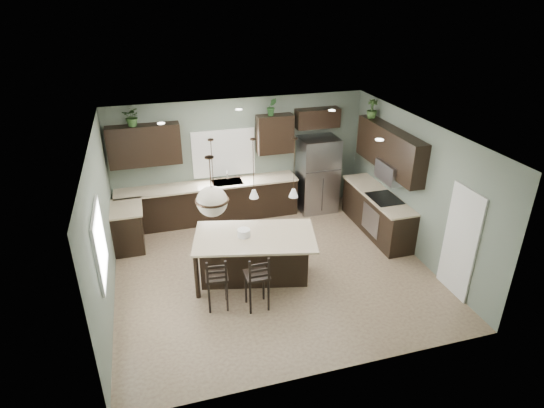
% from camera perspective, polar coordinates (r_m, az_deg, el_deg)
% --- Properties ---
extents(ground, '(6.00, 6.00, 0.00)m').
position_cam_1_polar(ground, '(9.10, 0.10, -8.24)').
color(ground, '#9E8466').
rests_on(ground, ground).
extents(pantry_door, '(0.04, 0.82, 2.04)m').
position_cam_1_polar(pantry_door, '(8.64, 22.54, -4.49)').
color(pantry_door, white).
rests_on(pantry_door, ground).
extents(window_back, '(1.35, 0.02, 1.00)m').
position_cam_1_polar(window_back, '(10.71, -6.09, 6.38)').
color(window_back, white).
rests_on(window_back, room_shell).
extents(window_left, '(0.02, 1.10, 1.00)m').
position_cam_1_polar(window_left, '(7.40, -20.90, -4.73)').
color(window_left, white).
rests_on(window_left, room_shell).
extents(left_return_cabs, '(0.60, 0.90, 0.90)m').
position_cam_1_polar(left_return_cabs, '(10.08, -17.63, -2.92)').
color(left_return_cabs, black).
rests_on(left_return_cabs, ground).
extents(left_return_countertop, '(0.66, 0.96, 0.04)m').
position_cam_1_polar(left_return_countertop, '(9.87, -17.88, -0.51)').
color(left_return_countertop, beige).
rests_on(left_return_countertop, left_return_cabs).
extents(back_lower_cabs, '(4.20, 0.60, 0.90)m').
position_cam_1_polar(back_lower_cabs, '(10.81, -7.88, 0.14)').
color(back_lower_cabs, black).
rests_on(back_lower_cabs, ground).
extents(back_countertop, '(4.20, 0.66, 0.04)m').
position_cam_1_polar(back_countertop, '(10.60, -8.02, 2.39)').
color(back_countertop, beige).
rests_on(back_countertop, back_lower_cabs).
extents(sink_inset, '(0.70, 0.45, 0.01)m').
position_cam_1_polar(sink_inset, '(10.65, -5.63, 2.74)').
color(sink_inset, gray).
rests_on(sink_inset, back_countertop).
extents(faucet, '(0.02, 0.02, 0.28)m').
position_cam_1_polar(faucet, '(10.57, -5.64, 3.40)').
color(faucet, silver).
rests_on(faucet, back_countertop).
extents(back_upper_left, '(1.55, 0.34, 0.90)m').
position_cam_1_polar(back_upper_left, '(10.30, -15.71, 7.10)').
color(back_upper_left, black).
rests_on(back_upper_left, room_shell).
extents(back_upper_right, '(0.85, 0.34, 0.90)m').
position_cam_1_polar(back_upper_right, '(10.70, 0.36, 8.77)').
color(back_upper_right, black).
rests_on(back_upper_right, room_shell).
extents(fridge_header, '(1.05, 0.34, 0.45)m').
position_cam_1_polar(fridge_header, '(10.95, 5.73, 10.68)').
color(fridge_header, black).
rests_on(fridge_header, room_shell).
extents(right_lower_cabs, '(0.60, 2.35, 0.90)m').
position_cam_1_polar(right_lower_cabs, '(10.51, 13.01, -1.11)').
color(right_lower_cabs, black).
rests_on(right_lower_cabs, ground).
extents(right_countertop, '(0.66, 2.35, 0.04)m').
position_cam_1_polar(right_countertop, '(10.30, 13.17, 1.21)').
color(right_countertop, beige).
rests_on(right_countertop, right_lower_cabs).
extents(cooktop, '(0.58, 0.75, 0.02)m').
position_cam_1_polar(cooktop, '(10.07, 13.92, 0.70)').
color(cooktop, black).
rests_on(cooktop, right_countertop).
extents(wall_oven_front, '(0.01, 0.72, 0.60)m').
position_cam_1_polar(wall_oven_front, '(10.16, 12.22, -2.01)').
color(wall_oven_front, gray).
rests_on(wall_oven_front, right_lower_cabs).
extents(right_upper_cabs, '(0.34, 2.35, 0.90)m').
position_cam_1_polar(right_upper_cabs, '(10.00, 14.53, 6.67)').
color(right_upper_cabs, black).
rests_on(right_upper_cabs, room_shell).
extents(microwave, '(0.40, 0.75, 0.40)m').
position_cam_1_polar(microwave, '(9.89, 14.80, 3.94)').
color(microwave, gray).
rests_on(microwave, right_upper_cabs).
extents(refrigerator, '(0.90, 0.74, 1.85)m').
position_cam_1_polar(refrigerator, '(11.12, 5.74, 3.70)').
color(refrigerator, gray).
rests_on(refrigerator, ground).
extents(kitchen_island, '(2.45, 1.74, 0.92)m').
position_cam_1_polar(kitchen_island, '(8.63, -2.13, -6.69)').
color(kitchen_island, black).
rests_on(kitchen_island, ground).
extents(serving_dish, '(0.24, 0.24, 0.14)m').
position_cam_1_polar(serving_dish, '(8.35, -3.57, -3.64)').
color(serving_dish, white).
rests_on(serving_dish, kitchen_island).
extents(bar_stool_left, '(0.42, 0.42, 1.04)m').
position_cam_1_polar(bar_stool_left, '(7.93, -6.92, -9.69)').
color(bar_stool_left, black).
rests_on(bar_stool_left, ground).
extents(bar_stool_center, '(0.40, 0.40, 1.08)m').
position_cam_1_polar(bar_stool_center, '(7.86, -1.91, -9.62)').
color(bar_stool_center, black).
rests_on(bar_stool_center, ground).
extents(pendant_left, '(0.17, 0.17, 1.10)m').
position_cam_1_polar(pendant_left, '(7.84, -7.48, 4.30)').
color(pendant_left, silver).
rests_on(pendant_left, room_shell).
extents(pendant_center, '(0.17, 0.17, 1.10)m').
position_cam_1_polar(pendant_center, '(7.81, -2.35, 4.43)').
color(pendant_center, white).
rests_on(pendant_center, room_shell).
extents(pendant_right, '(0.17, 0.17, 1.10)m').
position_cam_1_polar(pendant_right, '(7.84, 2.79, 4.52)').
color(pendant_right, silver).
rests_on(pendant_right, room_shell).
extents(chandelier, '(0.53, 0.53, 1.00)m').
position_cam_1_polar(chandelier, '(7.04, -7.66, 2.18)').
color(chandelier, beige).
rests_on(chandelier, room_shell).
extents(plant_back_left, '(0.45, 0.41, 0.42)m').
position_cam_1_polar(plant_back_left, '(10.09, -17.13, 10.45)').
color(plant_back_left, '#2A491F').
rests_on(plant_back_left, back_upper_left).
extents(plant_back_right, '(0.24, 0.21, 0.41)m').
position_cam_1_polar(plant_back_right, '(10.48, -0.03, 12.10)').
color(plant_back_right, '#265224').
rests_on(plant_back_right, back_upper_right).
extents(plant_right_wall, '(0.31, 0.31, 0.41)m').
position_cam_1_polar(plant_right_wall, '(10.52, 12.45, 11.58)').
color(plant_right_wall, '#345324').
rests_on(plant_right_wall, right_upper_cabs).
extents(room_shell, '(6.00, 6.00, 6.00)m').
position_cam_1_polar(room_shell, '(8.26, 0.11, 1.55)').
color(room_shell, slate).
rests_on(room_shell, ground).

